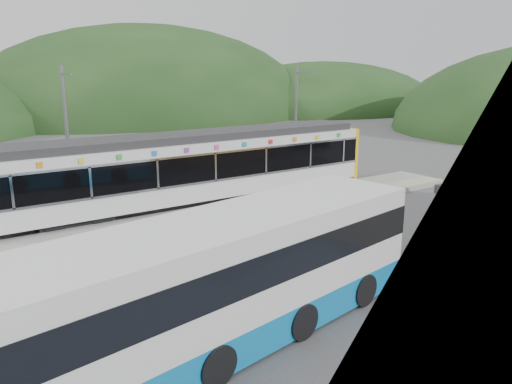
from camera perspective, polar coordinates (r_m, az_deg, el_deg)
ground at (r=21.81m, az=4.24°, el=-4.40°), size 120.00×120.00×0.00m
hills at (r=29.55m, az=7.24°, el=0.44°), size 146.00×149.00×26.00m
platform at (r=24.31m, az=-0.61°, el=-2.05°), size 26.00×3.20×0.30m
yellow_line at (r=23.24m, az=1.18°, el=-2.42°), size 26.00×0.10×0.01m
train at (r=25.28m, az=-7.28°, el=2.92°), size 20.44×3.01×3.74m
catenary_mast_west at (r=25.60m, az=-20.72°, el=5.87°), size 0.18×1.80×7.00m
catenary_mast_east at (r=31.93m, az=4.61°, el=8.16°), size 0.18×1.80×7.00m
bus at (r=12.83m, az=-3.31°, el=-10.33°), size 12.35×4.66×3.29m
lamp_post at (r=17.60m, az=24.25°, el=0.62°), size 0.36×0.95×5.28m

